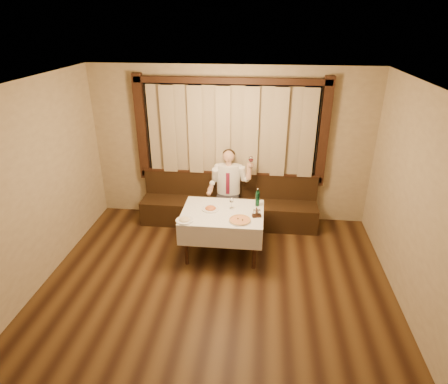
# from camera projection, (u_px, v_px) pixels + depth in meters

# --- Properties ---
(room) EXTENTS (5.01, 6.01, 2.81)m
(room) POSITION_uv_depth(u_px,v_px,m) (216.00, 187.00, 4.85)
(room) COLOR black
(room) RESTS_ON ground
(banquette) EXTENTS (3.20, 0.61, 0.94)m
(banquette) POSITION_uv_depth(u_px,v_px,m) (229.00, 207.00, 6.93)
(banquette) COLOR black
(banquette) RESTS_ON ground
(dining_table) EXTENTS (1.27, 0.97, 0.76)m
(dining_table) POSITION_uv_depth(u_px,v_px,m) (223.00, 218.00, 5.86)
(dining_table) COLOR black
(dining_table) RESTS_ON ground
(pizza) EXTENTS (0.34, 0.34, 0.04)m
(pizza) POSITION_uv_depth(u_px,v_px,m) (240.00, 220.00, 5.55)
(pizza) COLOR white
(pizza) RESTS_ON dining_table
(pasta_red) EXTENTS (0.28, 0.28, 0.09)m
(pasta_red) POSITION_uv_depth(u_px,v_px,m) (211.00, 207.00, 5.87)
(pasta_red) COLOR white
(pasta_red) RESTS_ON dining_table
(pasta_cream) EXTENTS (0.27, 0.27, 0.09)m
(pasta_cream) POSITION_uv_depth(u_px,v_px,m) (184.00, 219.00, 5.54)
(pasta_cream) COLOR white
(pasta_cream) RESTS_ON dining_table
(green_bottle) EXTENTS (0.07, 0.07, 0.30)m
(green_bottle) POSITION_uv_depth(u_px,v_px,m) (257.00, 198.00, 5.95)
(green_bottle) COLOR #104B2C
(green_bottle) RESTS_ON dining_table
(table_wine_glass) EXTENTS (0.07, 0.07, 0.19)m
(table_wine_glass) POSITION_uv_depth(u_px,v_px,m) (232.00, 201.00, 5.86)
(table_wine_glass) COLOR white
(table_wine_glass) RESTS_ON dining_table
(cruet_caddy) EXTENTS (0.15, 0.10, 0.14)m
(cruet_caddy) POSITION_uv_depth(u_px,v_px,m) (257.00, 214.00, 5.65)
(cruet_caddy) COLOR black
(cruet_caddy) RESTS_ON dining_table
(seated_man) EXTENTS (0.78, 0.59, 1.42)m
(seated_man) POSITION_uv_depth(u_px,v_px,m) (228.00, 183.00, 6.63)
(seated_man) COLOR black
(seated_man) RESTS_ON ground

